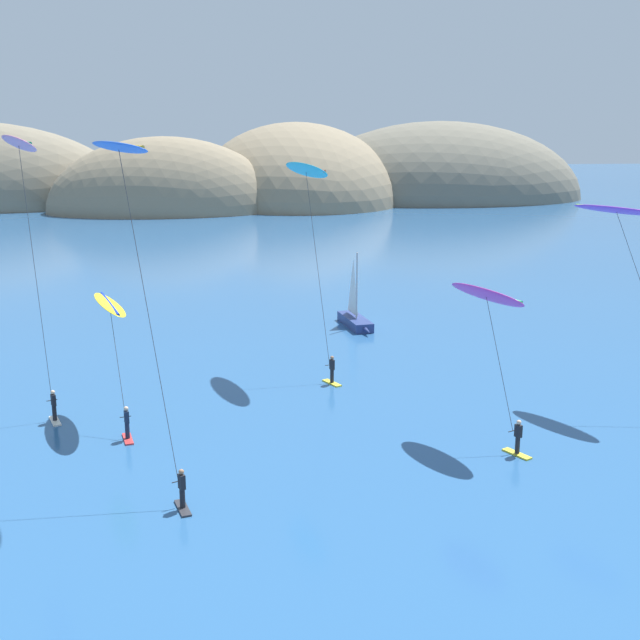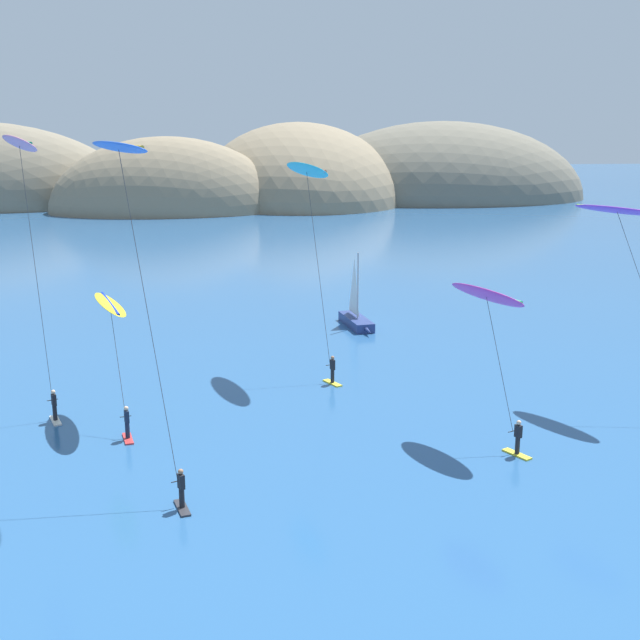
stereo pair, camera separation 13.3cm
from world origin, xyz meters
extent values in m
ellipsoid|color=#84755B|center=(16.72, 155.90, 0.00)|extent=(40.81, 51.55, 31.14)
ellipsoid|color=#6B6656|center=(47.03, 158.58, 0.00)|extent=(60.14, 39.42, 31.56)
ellipsoid|color=#84755B|center=(-8.35, 140.79, 0.00)|extent=(41.15, 24.39, 26.12)
cube|color=navy|center=(9.22, 53.49, 0.35)|extent=(1.98, 4.94, 0.70)
cone|color=navy|center=(9.51, 51.11, 0.35)|extent=(0.93, 2.23, 0.67)
cylinder|color=#B2B2B7|center=(9.25, 53.19, 3.20)|extent=(0.12, 0.12, 5.00)
pyramid|color=white|center=(9.14, 54.08, 3.03)|extent=(0.30, 1.80, 4.25)
cylinder|color=#A5A5AD|center=(9.14, 54.08, 0.95)|extent=(0.30, 1.80, 0.08)
cube|color=#2D2D33|center=(-3.18, 25.10, 0.04)|extent=(0.73, 1.55, 0.08)
cylinder|color=black|center=(-3.18, 25.10, 0.48)|extent=(0.22, 0.22, 0.80)
cube|color=black|center=(-3.18, 25.10, 1.18)|extent=(0.32, 0.39, 0.60)
sphere|color=#9E7051|center=(-3.18, 25.10, 1.60)|extent=(0.22, 0.22, 0.22)
cylinder|color=black|center=(-3.33, 25.42, 1.06)|extent=(0.52, 0.26, 0.04)
ellipsoid|color=blue|center=(-5.31, 29.77, 13.99)|extent=(3.54, 5.77, 0.66)
cylinder|color=gold|center=(-5.31, 29.77, 14.04)|extent=(2.42, 5.05, 0.16)
cylinder|color=#333338|center=(-4.32, 27.60, 7.48)|extent=(2.02, 4.38, 12.84)
cube|color=yellow|center=(12.05, 28.33, 0.04)|extent=(1.03, 1.52, 0.08)
cylinder|color=black|center=(12.05, 28.33, 0.48)|extent=(0.22, 0.22, 0.80)
cube|color=black|center=(12.05, 28.33, 1.18)|extent=(0.31, 0.39, 0.60)
sphere|color=beige|center=(12.05, 28.33, 1.60)|extent=(0.22, 0.22, 0.22)
cylinder|color=black|center=(11.92, 28.66, 1.06)|extent=(0.52, 0.24, 0.04)
ellipsoid|color=#D62D9E|center=(11.08, 30.73, 7.12)|extent=(3.09, 5.00, 1.07)
cylinder|color=#28D160|center=(11.08, 30.73, 7.17)|extent=(1.88, 4.32, 0.16)
cylinder|color=#333338|center=(11.50, 29.69, 4.04)|extent=(0.87, 2.10, 5.97)
ellipsoid|color=purple|center=(19.62, 35.05, 10.52)|extent=(3.51, 5.37, 0.62)
cylinder|color=#7ACC42|center=(19.62, 35.05, 10.57)|extent=(2.43, 4.65, 0.16)
cube|color=silver|center=(-9.89, 35.87, 0.04)|extent=(0.86, 1.55, 0.08)
cylinder|color=black|center=(-9.89, 35.87, 0.48)|extent=(0.22, 0.22, 0.80)
cube|color=black|center=(-9.89, 35.87, 1.18)|extent=(0.32, 0.39, 0.60)
sphere|color=beige|center=(-9.89, 35.87, 1.60)|extent=(0.22, 0.22, 0.22)
cylinder|color=black|center=(-10.03, 36.19, 1.06)|extent=(0.52, 0.25, 0.04)
ellipsoid|color=pink|center=(-11.12, 38.75, 13.97)|extent=(3.48, 5.82, 1.02)
cylinder|color=#14895B|center=(-11.12, 38.75, 14.02)|extent=(2.29, 5.10, 0.16)
cylinder|color=#333338|center=(-10.57, 37.47, 7.47)|extent=(1.12, 2.59, 12.82)
cube|color=red|center=(-5.97, 32.84, 0.04)|extent=(0.69, 1.55, 0.08)
cylinder|color=#192338|center=(-5.97, 32.84, 0.48)|extent=(0.22, 0.22, 0.80)
cube|color=#192338|center=(-5.97, 32.84, 1.18)|extent=(0.28, 0.38, 0.60)
sphere|color=beige|center=(-5.97, 32.84, 1.60)|extent=(0.22, 0.22, 0.22)
cylinder|color=black|center=(-6.06, 33.18, 1.06)|extent=(0.54, 0.18, 0.04)
ellipsoid|color=yellow|center=(-6.82, 36.11, 6.04)|extent=(2.78, 5.94, 0.75)
cylinder|color=#1432E0|center=(-6.82, 36.11, 6.09)|extent=(1.53, 5.36, 0.16)
cylinder|color=#333338|center=(-6.44, 34.65, 3.50)|extent=(0.79, 2.96, 4.89)
cube|color=yellow|center=(5.24, 39.98, 0.04)|extent=(1.01, 1.53, 0.08)
cylinder|color=black|center=(5.24, 39.98, 0.48)|extent=(0.22, 0.22, 0.80)
cube|color=black|center=(5.24, 39.98, 1.18)|extent=(0.29, 0.38, 0.60)
sphere|color=#9E7051|center=(5.24, 39.98, 1.60)|extent=(0.22, 0.22, 0.22)
cylinder|color=black|center=(5.15, 40.31, 1.06)|extent=(0.54, 0.19, 0.04)
ellipsoid|color=#23B2C6|center=(4.21, 43.61, 12.27)|extent=(2.77, 5.87, 1.08)
cylinder|color=#DB4C38|center=(4.21, 43.61, 12.32)|extent=(1.65, 5.29, 0.16)
cylinder|color=#333338|center=(4.68, 41.96, 6.62)|extent=(0.97, 3.32, 11.12)
camera|label=1|loc=(-2.03, -4.59, 14.86)|focal=45.00mm
camera|label=2|loc=(-1.89, -4.61, 14.86)|focal=45.00mm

